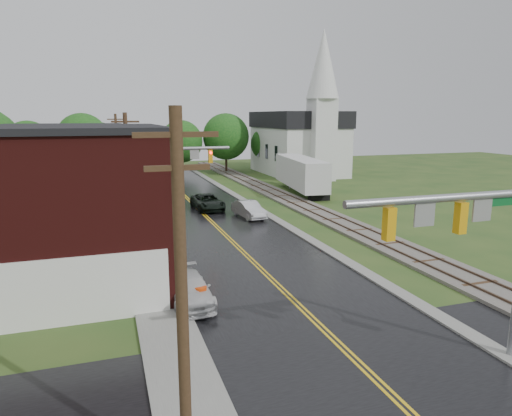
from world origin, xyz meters
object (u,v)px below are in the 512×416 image
utility_pole_a (182,299)px  tree_left_e (98,151)px  traffic_signal_near (477,232)px  construction_barrel (201,297)px  pickup_white (189,289)px  tree_left_c (45,160)px  church (301,136)px  traffic_signal_far (168,164)px  brick_building (18,211)px  sedan_silver (249,210)px  semi_trailer (301,172)px  utility_pole_c (118,153)px  suv_dark (208,202)px  utility_pole_b (128,177)px

utility_pole_a → tree_left_e: utility_pole_a is taller
traffic_signal_near → construction_barrel: size_ratio=7.21×
pickup_white → tree_left_c: bearing=106.5°
church → tree_left_e: (-28.85, -7.84, -1.02)m
church → traffic_signal_far: bearing=-131.3°
church → tree_left_e: size_ratio=2.45×
brick_building → construction_barrel: 10.17m
sedan_silver → semi_trailer: (9.64, 10.63, 1.66)m
utility_pole_c → suv_dark: bearing=-57.5°
traffic_signal_far → utility_pole_c: (-3.33, 17.00, -0.25)m
traffic_signal_far → utility_pole_c: 17.33m
traffic_signal_far → pickup_white: 16.87m
pickup_white → traffic_signal_far: bearing=84.6°
tree_left_c → suv_dark: tree_left_c is taller
church → utility_pole_b: bearing=-130.2°
brick_building → tree_left_c: brick_building is taller
traffic_signal_far → suv_dark: 7.88m
traffic_signal_near → utility_pole_a: size_ratio=0.82×
utility_pole_b → suv_dark: size_ratio=1.71×
utility_pole_b → sedan_silver: utility_pole_b is taller
brick_building → tree_left_e: 31.12m
brick_building → traffic_signal_far: bearing=53.1°
utility_pole_b → pickup_white: utility_pole_b is taller
suv_dark → construction_barrel: bearing=-106.0°
pickup_white → brick_building: bearing=150.3°
utility_pole_a → utility_pole_c: bearing=90.0°
utility_pole_a → suv_dark: bearing=76.7°
utility_pole_b → suv_dark: 13.24m
utility_pole_c → suv_dark: utility_pole_c is taller
traffic_signal_near → tree_left_c: (-17.32, 37.90, -0.46)m
utility_pole_c → suv_dark: size_ratio=1.71×
tree_left_e → suv_dark: bearing=-55.1°
traffic_signal_near → utility_pole_b: size_ratio=0.82×
traffic_signal_far → utility_pole_c: size_ratio=0.82×
brick_building → utility_pole_a: size_ratio=1.59×
church → utility_pole_b: 41.55m
semi_trailer → construction_barrel: semi_trailer is taller
brick_building → traffic_signal_far: (9.01, 12.00, 0.82)m
suv_dark → construction_barrel: 22.69m
utility_pole_c → pickup_white: bearing=-86.6°
church → semi_trailer: church is taller
utility_pole_c → sedan_silver: (10.27, -16.49, -3.99)m
pickup_white → traffic_signal_near: bearing=-47.3°
sedan_silver → pickup_white: sedan_silver is taller
utility_pole_b → semi_trailer: bearing=39.0°
suv_dark → utility_pole_b: bearing=-129.8°
traffic_signal_near → tree_left_c: bearing=114.6°
sedan_silver → pickup_white: size_ratio=0.96×
tree_left_e → traffic_signal_near: bearing=-74.3°
brick_building → suv_dark: (13.28, 17.08, -3.42)m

